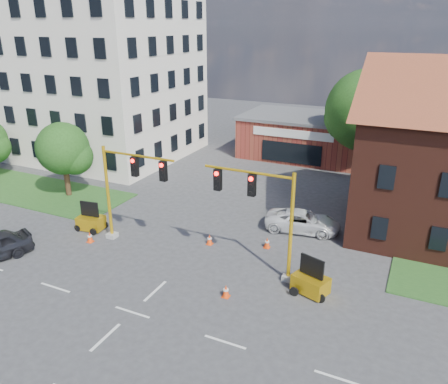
# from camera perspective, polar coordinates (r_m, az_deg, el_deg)

# --- Properties ---
(ground) EXTENTS (120.00, 120.00, 0.00)m
(ground) POSITION_cam_1_polar(r_m,az_deg,el_deg) (22.50, -11.89, -15.12)
(ground) COLOR #3B3B3D
(ground) RESTS_ON ground
(grass_verge_nw) EXTENTS (22.00, 6.00, 0.08)m
(grass_verge_nw) POSITION_cam_1_polar(r_m,az_deg,el_deg) (41.85, -25.96, 0.70)
(grass_verge_nw) COLOR #25531F
(grass_verge_nw) RESTS_ON ground
(lane_markings) EXTENTS (60.00, 36.00, 0.01)m
(lane_markings) POSITION_cam_1_polar(r_m,az_deg,el_deg) (20.75, -17.08, -19.26)
(lane_markings) COLOR white
(lane_markings) RESTS_ON ground
(office_block) EXTENTS (18.40, 15.40, 20.60)m
(office_block) POSITION_cam_1_polar(r_m,az_deg,el_deg) (47.99, -16.77, 16.93)
(office_block) COLOR silver
(office_block) RESTS_ON ground
(brick_shop) EXTENTS (12.40, 8.40, 4.30)m
(brick_shop) POSITION_cam_1_polar(r_m,az_deg,el_deg) (46.90, 10.27, 7.28)
(brick_shop) COLOR maroon
(brick_shop) RESTS_ON ground
(tree_large) EXTENTS (7.82, 7.45, 9.52)m
(tree_large) POSITION_cam_1_polar(r_m,az_deg,el_deg) (42.15, 18.64, 9.70)
(tree_large) COLOR #382214
(tree_large) RESTS_ON ground
(tree_nw_front) EXTENTS (4.33, 4.12, 6.04)m
(tree_nw_front) POSITION_cam_1_polar(r_m,az_deg,el_deg) (36.62, -19.96, 5.09)
(tree_nw_front) COLOR #382214
(tree_nw_front) RESTS_ON ground
(signal_mast_west) EXTENTS (5.30, 0.60, 6.20)m
(signal_mast_west) POSITION_cam_1_polar(r_m,az_deg,el_deg) (27.27, -12.42, 0.87)
(signal_mast_west) COLOR gray
(signal_mast_west) RESTS_ON ground
(signal_mast_east) EXTENTS (5.30, 0.60, 6.20)m
(signal_mast_east) POSITION_cam_1_polar(r_m,az_deg,el_deg) (23.28, 4.98, -2.28)
(signal_mast_east) COLOR gray
(signal_mast_east) RESTS_ON ground
(trailer_west) EXTENTS (1.85, 1.35, 1.95)m
(trailer_west) POSITION_cam_1_polar(r_m,az_deg,el_deg) (31.00, -16.98, -3.68)
(trailer_west) COLOR gold
(trailer_west) RESTS_ON ground
(trailer_east) EXTENTS (2.04, 1.68, 2.00)m
(trailer_east) POSITION_cam_1_polar(r_m,az_deg,el_deg) (23.51, 11.26, -11.49)
(trailer_east) COLOR gold
(trailer_east) RESTS_ON ground
(cone_a) EXTENTS (0.40, 0.40, 0.70)m
(cone_a) POSITION_cam_1_polar(r_m,az_deg,el_deg) (29.43, -17.12, -5.66)
(cone_a) COLOR #F4400C
(cone_a) RESTS_ON ground
(cone_b) EXTENTS (0.40, 0.40, 0.70)m
(cone_b) POSITION_cam_1_polar(r_m,az_deg,el_deg) (27.87, -1.91, -6.21)
(cone_b) COLOR #F4400C
(cone_b) RESTS_ON ground
(cone_c) EXTENTS (0.40, 0.40, 0.70)m
(cone_c) POSITION_cam_1_polar(r_m,az_deg,el_deg) (22.92, 0.25, -12.82)
(cone_c) COLOR #F4400C
(cone_c) RESTS_ON ground
(cone_d) EXTENTS (0.40, 0.40, 0.70)m
(cone_d) POSITION_cam_1_polar(r_m,az_deg,el_deg) (27.58, 5.64, -6.62)
(cone_d) COLOR #F4400C
(cone_d) RESTS_ON ground
(pickup_white) EXTENTS (5.26, 3.01, 1.38)m
(pickup_white) POSITION_cam_1_polar(r_m,az_deg,el_deg) (29.96, 10.22, -3.76)
(pickup_white) COLOR white
(pickup_white) RESTS_ON ground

